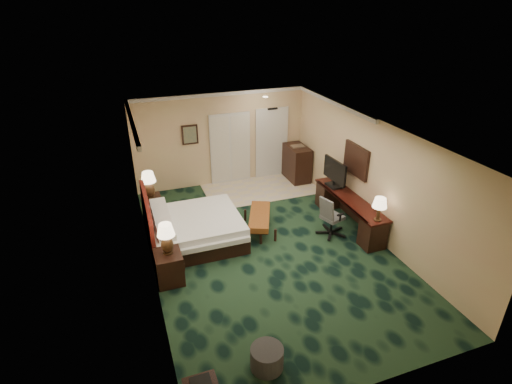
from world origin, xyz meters
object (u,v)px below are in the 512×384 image
object	(u,v)px
bed_bench	(260,222)
ottoman	(267,358)
nightstand_near	(169,267)
nightstand_far	(152,208)
desk_chair	(332,215)
lamp_near	(167,239)
desk	(349,211)
bed	(197,229)
lamp_far	(149,185)
tv	(335,174)
minibar	(297,163)

from	to	relation	value
bed_bench	ottoman	world-z (taller)	bed_bench
nightstand_near	ottoman	world-z (taller)	nightstand_near
nightstand_far	ottoman	distance (m)	5.29
nightstand_far	desk_chair	bearing A→B (deg)	-29.61
nightstand_far	bed_bench	bearing A→B (deg)	-32.16
lamp_near	desk	size ratio (longest dim) A/B	0.25
bed	lamp_near	bearing A→B (deg)	-123.71
lamp_near	lamp_far	world-z (taller)	lamp_far
nightstand_far	lamp_far	size ratio (longest dim) A/B	0.88
lamp_near	bed_bench	size ratio (longest dim) A/B	0.48
lamp_near	bed_bench	distance (m)	2.66
nightstand_near	tv	distance (m)	4.66
ottoman	tv	size ratio (longest dim) A/B	0.55
bed	desk_chair	size ratio (longest dim) A/B	1.97
nightstand_near	bed_bench	world-z (taller)	nightstand_near
lamp_near	lamp_far	distance (m)	2.59
nightstand_near	desk	distance (m)	4.49
lamp_near	desk_chair	xyz separation A→B (m)	(3.82, 0.41, -0.45)
nightstand_near	desk	world-z (taller)	desk
nightstand_near	minibar	world-z (taller)	minibar
nightstand_near	desk	xyz separation A→B (m)	(4.43, 0.68, 0.05)
nightstand_near	lamp_far	bearing A→B (deg)	90.49
lamp_far	desk	distance (m)	4.89
bed	bed_bench	world-z (taller)	bed
lamp_near	minibar	size ratio (longest dim) A/B	0.61
tv	desk_chair	xyz separation A→B (m)	(-0.54, -0.95, -0.59)
bed	nightstand_far	world-z (taller)	bed
lamp_far	desk_chair	distance (m)	4.46
nightstand_far	nightstand_near	bearing A→B (deg)	-89.66
bed	tv	xyz separation A→B (m)	(3.58, 0.17, 0.77)
bed	tv	size ratio (longest dim) A/B	2.15
nightstand_far	lamp_far	world-z (taller)	lamp_far
lamp_near	bed_bench	world-z (taller)	lamp_near
bed	minibar	xyz separation A→B (m)	(3.59, 2.36, 0.21)
bed	bed_bench	distance (m)	1.51
desk_chair	bed_bench	bearing A→B (deg)	137.42
bed_bench	minibar	distance (m)	3.21
lamp_near	nightstand_far	bearing A→B (deg)	90.72
bed_bench	desk_chair	distance (m)	1.71
nightstand_far	minibar	bearing A→B (deg)	12.16
lamp_near	ottoman	bearing A→B (deg)	-68.17
nightstand_near	minibar	bearing A→B (deg)	39.15
nightstand_far	lamp_far	distance (m)	0.64
bed	bed_bench	bearing A→B (deg)	-1.96
nightstand_far	desk	size ratio (longest dim) A/B	0.24
ottoman	desk_chair	xyz separation A→B (m)	(2.79, 2.99, 0.32)
ottoman	nightstand_near	bearing A→B (deg)	112.41
desk	minibar	size ratio (longest dim) A/B	2.41
lamp_far	ottoman	size ratio (longest dim) A/B	1.34
bed	nightstand_near	size ratio (longest dim) A/B	3.10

